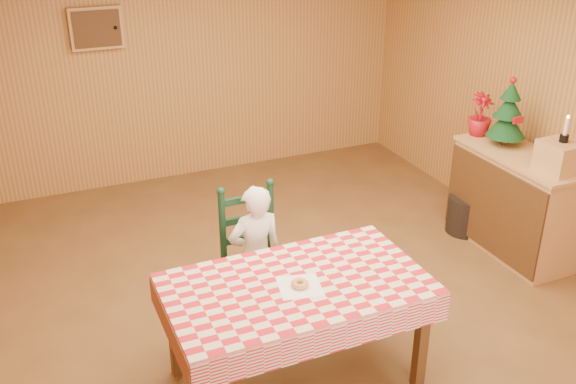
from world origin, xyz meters
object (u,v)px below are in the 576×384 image
object	(u,v)px
ladder_chair	(253,259)
storage_bin	(466,214)
crate	(560,156)
seated_child	(256,256)
christmas_tree	(508,115)
dining_table	(296,294)
shelf_unit	(514,202)

from	to	relation	value
ladder_chair	storage_bin	distance (m)	2.42
ladder_chair	crate	bearing A→B (deg)	-8.08
seated_child	christmas_tree	world-z (taller)	christmas_tree
dining_table	christmas_tree	size ratio (longest dim) A/B	2.67
crate	storage_bin	bearing A→B (deg)	101.88
seated_child	storage_bin	world-z (taller)	seated_child
seated_child	shelf_unit	xyz separation A→B (m)	(2.51, 0.10, -0.10)
dining_table	ladder_chair	distance (m)	0.81
dining_table	crate	size ratio (longest dim) A/B	5.52
seated_child	dining_table	bearing A→B (deg)	90.00
shelf_unit	storage_bin	xyz separation A→B (m)	(-0.16, 0.42, -0.28)
seated_child	shelf_unit	bearing A→B (deg)	-177.74
dining_table	crate	world-z (taller)	crate
dining_table	christmas_tree	world-z (taller)	christmas_tree
ladder_chair	seated_child	distance (m)	0.08
ladder_chair	shelf_unit	xyz separation A→B (m)	(2.51, 0.04, -0.04)
dining_table	ladder_chair	size ratio (longest dim) A/B	1.53
seated_child	crate	size ratio (longest dim) A/B	3.75
shelf_unit	christmas_tree	world-z (taller)	christmas_tree
seated_child	christmas_tree	size ratio (longest dim) A/B	1.81
dining_table	shelf_unit	xyz separation A→B (m)	(2.51, 0.83, -0.22)
christmas_tree	storage_bin	distance (m)	1.06
christmas_tree	storage_bin	world-z (taller)	christmas_tree
storage_bin	shelf_unit	bearing A→B (deg)	-68.61
ladder_chair	christmas_tree	world-z (taller)	christmas_tree
seated_child	christmas_tree	xyz separation A→B (m)	(2.52, 0.35, 0.65)
shelf_unit	crate	xyz separation A→B (m)	(0.01, -0.40, 0.59)
seated_child	shelf_unit	world-z (taller)	seated_child
seated_child	storage_bin	size ratio (longest dim) A/B	3.09
ladder_chair	christmas_tree	bearing A→B (deg)	6.60
dining_table	christmas_tree	xyz separation A→B (m)	(2.52, 1.08, 0.52)
ladder_chair	crate	size ratio (longest dim) A/B	3.60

